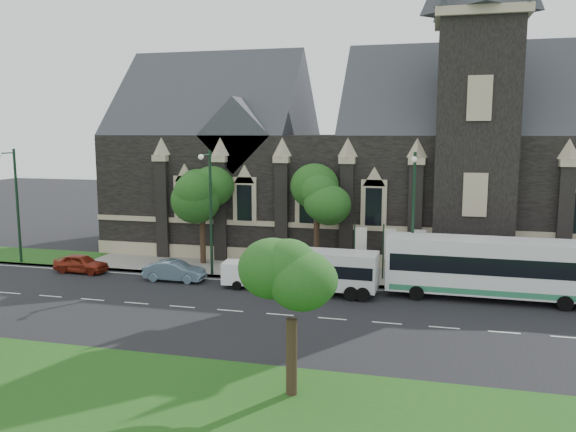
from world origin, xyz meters
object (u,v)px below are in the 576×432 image
(banner_flag_right, at_px, (417,249))
(sedan, at_px, (175,271))
(box_trailer, at_px, (240,273))
(tree_walk_right, at_px, (320,193))
(banner_flag_left, at_px, (359,246))
(street_lamp_mid, at_px, (210,206))
(shuttle_bus, at_px, (321,269))
(tree_park_east, at_px, (297,280))
(street_lamp_near, at_px, (413,213))
(tour_coach, at_px, (494,267))
(tree_walk_left, at_px, (205,191))
(banner_flag_center, at_px, (387,247))
(car_far_red, at_px, (81,263))
(street_lamp_far, at_px, (15,199))

(banner_flag_right, xyz_separation_m, sedan, (-16.33, -3.55, -1.68))
(box_trailer, bearing_deg, banner_flag_right, 14.62)
(tree_walk_right, xyz_separation_m, banner_flag_left, (3.08, -1.71, -3.43))
(street_lamp_mid, relative_size, shuttle_bus, 1.24)
(tree_park_east, height_order, street_lamp_near, street_lamp_near)
(shuttle_bus, bearing_deg, tree_park_east, -81.77)
(street_lamp_mid, relative_size, banner_flag_right, 2.25)
(tour_coach, bearing_deg, shuttle_bus, -172.45)
(box_trailer, bearing_deg, tree_park_east, -67.56)
(tour_coach, relative_size, shuttle_bus, 1.79)
(tour_coach, height_order, sedan, tour_coach)
(banner_flag_left, bearing_deg, sedan, -163.93)
(tree_park_east, xyz_separation_m, banner_flag_left, (0.11, 18.32, -2.24))
(tree_walk_left, xyz_separation_m, sedan, (-0.24, -5.25, -5.03))
(banner_flag_center, bearing_deg, shuttle_bus, -132.63)
(shuttle_bus, bearing_deg, tree_walk_right, 102.83)
(banner_flag_center, height_order, box_trailer, banner_flag_center)
(shuttle_bus, xyz_separation_m, car_far_red, (-18.19, 1.17, -0.92))
(box_trailer, height_order, car_far_red, box_trailer)
(tree_walk_right, bearing_deg, car_far_red, -164.41)
(tree_walk_right, bearing_deg, box_trailer, -127.46)
(tour_coach, bearing_deg, tree_walk_left, 168.15)
(street_lamp_near, xyz_separation_m, banner_flag_right, (0.29, 1.91, -2.73))
(street_lamp_far, xyz_separation_m, banner_flag_left, (26.29, 1.91, -2.73))
(street_lamp_near, relative_size, shuttle_bus, 1.24)
(banner_flag_right, bearing_deg, shuttle_bus, -144.42)
(tree_walk_right, xyz_separation_m, street_lamp_near, (6.79, -3.62, -0.71))
(street_lamp_far, height_order, banner_flag_right, street_lamp_far)
(banner_flag_right, relative_size, tour_coach, 0.31)
(sedan, height_order, car_far_red, sedan)
(tree_park_east, relative_size, sedan, 1.46)
(tree_park_east, relative_size, street_lamp_near, 0.70)
(tree_walk_left, height_order, street_lamp_mid, street_lamp_mid)
(shuttle_bus, bearing_deg, banner_flag_right, 36.76)
(street_lamp_near, bearing_deg, banner_flag_left, 152.82)
(banner_flag_center, xyz_separation_m, box_trailer, (-9.40, -3.93, -1.42))
(tour_coach, relative_size, box_trailer, 4.00)
(street_lamp_mid, relative_size, banner_flag_left, 2.25)
(tree_walk_right, distance_m, street_lamp_mid, 8.10)
(tree_walk_left, height_order, sedan, tree_walk_left)
(shuttle_bus, distance_m, box_trailer, 5.58)
(street_lamp_near, height_order, banner_flag_right, street_lamp_near)
(banner_flag_center, relative_size, car_far_red, 0.99)
(tree_park_east, xyz_separation_m, street_lamp_mid, (-10.18, 16.42, 0.49))
(tree_walk_left, relative_size, car_far_red, 1.90)
(street_lamp_far, bearing_deg, tree_park_east, -32.10)
(banner_flag_left, bearing_deg, street_lamp_far, -175.85)
(tour_coach, bearing_deg, box_trailer, -175.73)
(street_lamp_far, bearing_deg, banner_flag_center, 3.86)
(street_lamp_near, height_order, street_lamp_mid, same)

